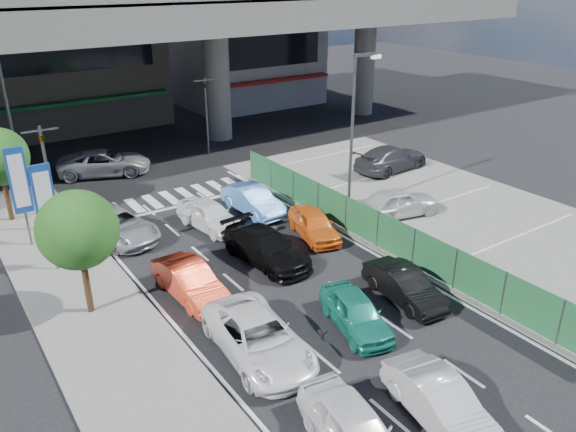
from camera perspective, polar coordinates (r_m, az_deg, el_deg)
ground at (r=21.54m, az=2.14°, el=-8.86°), size 120.00×120.00×0.00m
parking_lot at (r=29.78m, az=17.04°, el=-0.20°), size 12.00×28.00×0.06m
sidewalk_left at (r=22.15m, az=-19.33°, el=-9.18°), size 4.00×30.00×0.12m
fence_run at (r=24.86m, az=10.66°, el=-2.18°), size 0.16×22.00×1.80m
expressway at (r=38.19m, az=-18.78°, el=18.35°), size 64.00×14.00×10.75m
building_center at (r=48.87m, az=-22.54°, el=17.28°), size 14.00×10.90×15.00m
building_east at (r=53.98m, az=-4.61°, el=17.77°), size 12.00×10.90×12.00m
traffic_light_left at (r=27.98m, az=-23.54°, el=5.87°), size 1.60×1.24×5.20m
traffic_light_right at (r=38.08m, az=-8.39°, el=11.93°), size 1.60×1.24×5.20m
street_lamp_right at (r=28.18m, az=6.84°, el=9.57°), size 1.65×0.22×8.00m
street_lamp_left at (r=33.51m, az=-26.25°, el=9.60°), size 1.65×0.22×8.00m
signboard_near at (r=24.34m, az=-23.41°, el=1.18°), size 0.80×0.14×4.70m
signboard_far at (r=27.08m, az=-25.63°, el=2.98°), size 0.80×0.14×4.70m
tree_near at (r=20.61m, az=-20.57°, el=-1.36°), size 2.80×2.80×4.80m
van_white_back_left at (r=15.61m, az=6.79°, el=-20.86°), size 2.18×4.24×1.38m
hatch_white_back_mid at (r=16.88m, az=15.22°, el=-17.77°), size 2.01×4.12×1.30m
sedan_white_mid_left at (r=18.60m, az=-3.04°, el=-12.23°), size 2.70×5.14×1.38m
taxi_teal_mid at (r=20.01m, az=6.91°, el=-9.70°), size 2.37×3.97×1.26m
hatch_black_mid_right at (r=21.88m, az=11.74°, el=-6.91°), size 1.74×3.92×1.25m
taxi_orange_left at (r=21.94m, az=-9.95°, el=-6.55°), size 1.63×4.13×1.34m
sedan_black_mid at (r=24.12m, az=-2.21°, el=-3.16°), size 2.31×4.90×1.38m
taxi_orange_right at (r=26.35m, az=2.67°, el=-0.83°), size 2.42×4.05×1.29m
wagon_silver_front_left at (r=27.32m, az=-17.06°, el=-0.91°), size 3.36×5.29×1.36m
sedan_white_front_mid at (r=27.47m, az=-7.97°, el=0.11°), size 2.17×4.23×1.38m
kei_truck_front_right at (r=29.00m, az=-3.59°, el=1.62°), size 1.65×4.25×1.38m
crossing_wagon_silver at (r=36.24m, az=-18.15°, el=5.17°), size 6.00×4.34×1.52m
parked_sedan_white at (r=28.95m, az=11.14°, el=1.38°), size 4.55×2.54×1.46m
parked_sedan_dgrey at (r=35.64m, az=10.44°, el=5.79°), size 5.49×2.65×1.54m
traffic_cone at (r=27.72m, az=9.40°, el=-0.46°), size 0.37×0.37×0.64m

